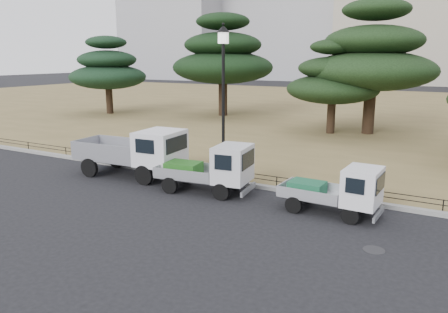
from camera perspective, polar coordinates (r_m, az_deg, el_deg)
The scene contains 14 objects.
ground at distance 16.25m, azimuth -3.42°, elevation -5.85°, with size 220.00×220.00×0.00m, color black.
lawn at distance 44.66m, azimuth 18.10°, elevation 5.64°, with size 120.00×56.00×0.15m, color olive.
curb at distance 18.37m, azimuth 0.90°, elevation -3.34°, with size 120.00×0.25×0.16m, color gray.
truck_large at distance 19.60m, azimuth -11.53°, elevation 0.80°, with size 5.07×2.29×2.16m.
truck_kei_front at distance 16.99m, azimuth -1.71°, elevation -1.59°, with size 3.84×1.97×1.95m.
truck_kei_rear at distance 15.14m, azimuth 14.58°, elevation -4.27°, with size 3.34×1.56×1.72m.
street_lamp at distance 18.18m, azimuth -0.10°, elevation 10.32°, with size 0.56×0.56×6.29m.
pipe_fence at distance 18.41m, azimuth 1.13°, elevation -2.16°, with size 38.00×0.04×0.40m.
tarp_pile at distance 22.53m, azimuth -13.73°, elevation 0.50°, with size 1.42×1.05×0.94m.
manhole at distance 13.01m, azimuth 18.99°, elevation -11.47°, with size 0.60×0.60×0.01m, color #2D2D30.
pine_west_far at distance 41.32m, azimuth -14.96°, elevation 10.96°, with size 6.83×6.83×6.90m.
pine_west_near at distance 38.55m, azimuth -0.15°, elevation 12.84°, with size 8.73×8.73×8.73m.
pine_center_left at distance 30.25m, azimuth 14.05°, elevation 9.72°, with size 6.12×6.12×6.22m.
pine_center_right at distance 30.73m, azimuth 18.88°, elevation 12.16°, with size 8.19×8.19×8.69m.
Camera 1 is at (8.26, -12.99, 5.22)m, focal length 35.00 mm.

